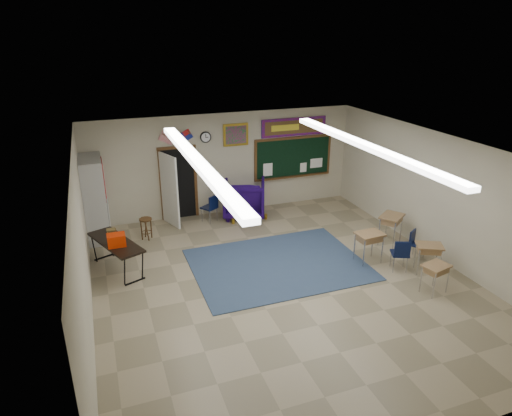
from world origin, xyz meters
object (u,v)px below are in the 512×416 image
object	(u,v)px
student_desk_front_right	(391,228)
wingback_armchair	(244,198)
wooden_stool	(146,228)
student_desk_front_left	(369,246)
folding_table	(117,254)

from	to	relation	value
student_desk_front_right	wingback_armchair	bearing A→B (deg)	98.66
wooden_stool	wingback_armchair	bearing A→B (deg)	12.39
wingback_armchair	student_desk_front_left	bearing A→B (deg)	137.28
student_desk_front_left	student_desk_front_right	world-z (taller)	student_desk_front_right
student_desk_front_right	wooden_stool	xyz separation A→B (m)	(-5.91, 2.42, -0.14)
wingback_armchair	wooden_stool	distance (m)	3.04
wingback_armchair	folding_table	size ratio (longest dim) A/B	0.66
wingback_armchair	student_desk_front_left	size ratio (longest dim) A/B	1.62
student_desk_front_left	folding_table	xyz separation A→B (m)	(-5.65, 1.64, -0.02)
folding_table	wooden_stool	size ratio (longest dim) A/B	3.16
wooden_stool	student_desk_front_left	bearing A→B (deg)	-32.87
student_desk_front_left	student_desk_front_right	size ratio (longest dim) A/B	0.92
wingback_armchair	student_desk_front_right	world-z (taller)	wingback_armchair
student_desk_front_left	folding_table	size ratio (longest dim) A/B	0.41
folding_table	student_desk_front_right	bearing A→B (deg)	-30.19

